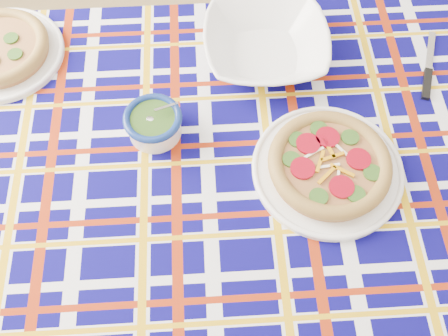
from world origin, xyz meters
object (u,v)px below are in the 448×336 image
at_px(dining_table, 239,194).
at_px(main_focaccia_plate, 329,164).
at_px(serving_bowl, 266,45).
at_px(pesto_bowl, 153,122).

height_order(dining_table, main_focaccia_plate, main_focaccia_plate).
bearing_deg(serving_bowl, dining_table, -79.51).
distance_m(dining_table, serving_bowl, 0.36).
height_order(main_focaccia_plate, serving_bowl, serving_bowl).
bearing_deg(pesto_bowl, main_focaccia_plate, 6.37).
height_order(dining_table, serving_bowl, serving_bowl).
bearing_deg(main_focaccia_plate, serving_bowl, 131.81).
bearing_deg(pesto_bowl, dining_table, -10.24).
xyz_separation_m(pesto_bowl, serving_bowl, (0.15, 0.30, -0.00)).
bearing_deg(main_focaccia_plate, pesto_bowl, -173.63).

